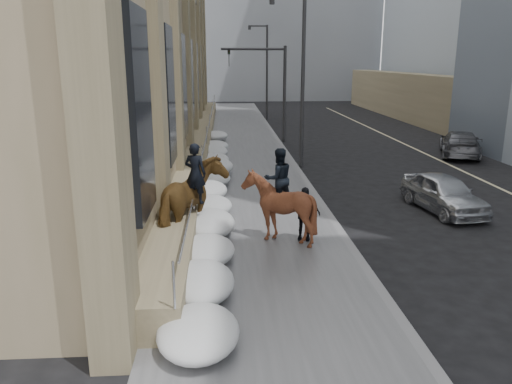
# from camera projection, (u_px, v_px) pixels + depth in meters

# --- Properties ---
(ground) EXTENTS (140.00, 140.00, 0.00)m
(ground) POSITION_uv_depth(u_px,v_px,m) (266.00, 299.00, 11.10)
(ground) COLOR black
(ground) RESTS_ON ground
(sidewalk) EXTENTS (5.00, 80.00, 0.12)m
(sidewalk) POSITION_uv_depth(u_px,v_px,m) (246.00, 186.00, 20.73)
(sidewalk) COLOR #4F4F52
(sidewalk) RESTS_ON ground
(curb) EXTENTS (0.24, 80.00, 0.12)m
(curb) POSITION_uv_depth(u_px,v_px,m) (309.00, 185.00, 20.89)
(curb) COLOR slate
(curb) RESTS_ON ground
(lane_line) EXTENTS (0.15, 70.00, 0.01)m
(lane_line) POSITION_uv_depth(u_px,v_px,m) (490.00, 184.00, 21.39)
(lane_line) COLOR #BFB78C
(lane_line) RESTS_ON ground
(bg_building_far) EXTENTS (24.00, 12.00, 20.00)m
(bg_building_far) POSITION_uv_depth(u_px,v_px,m) (190.00, 27.00, 77.59)
(bg_building_far) COLOR gray
(bg_building_far) RESTS_ON ground
(streetlight_mid) EXTENTS (1.71, 0.24, 8.00)m
(streetlight_mid) POSITION_uv_depth(u_px,v_px,m) (300.00, 72.00, 23.59)
(streetlight_mid) COLOR #2D2D30
(streetlight_mid) RESTS_ON ground
(streetlight_far) EXTENTS (1.71, 0.24, 8.00)m
(streetlight_far) POSITION_uv_depth(u_px,v_px,m) (265.00, 67.00, 42.88)
(streetlight_far) COLOR #2D2D30
(streetlight_far) RESTS_ON ground
(traffic_signal) EXTENTS (4.10, 0.22, 6.00)m
(traffic_signal) POSITION_uv_depth(u_px,v_px,m) (270.00, 79.00, 31.41)
(traffic_signal) COLOR #2D2D30
(traffic_signal) RESTS_ON ground
(snow_bank) EXTENTS (1.70, 18.10, 0.76)m
(snow_bank) POSITION_uv_depth(u_px,v_px,m) (211.00, 189.00, 18.71)
(snow_bank) COLOR silver
(snow_bank) RESTS_ON sidewalk
(mounted_horse_left) EXTENTS (2.18, 3.00, 2.81)m
(mounted_horse_left) POSITION_uv_depth(u_px,v_px,m) (192.00, 200.00, 14.09)
(mounted_horse_left) COLOR #523818
(mounted_horse_left) RESTS_ON sidewalk
(mounted_horse_right) EXTENTS (2.10, 2.24, 2.68)m
(mounted_horse_right) POSITION_uv_depth(u_px,v_px,m) (278.00, 203.00, 14.09)
(mounted_horse_right) COLOR #4D2616
(mounted_horse_right) RESTS_ON sidewalk
(pedestrian) EXTENTS (0.98, 0.58, 1.57)m
(pedestrian) POSITION_uv_depth(u_px,v_px,m) (304.00, 214.00, 14.27)
(pedestrian) COLOR black
(pedestrian) RESTS_ON sidewalk
(car_silver) EXTENTS (2.11, 4.08, 1.33)m
(car_silver) POSITION_uv_depth(u_px,v_px,m) (443.00, 193.00, 17.40)
(car_silver) COLOR #BABDC3
(car_silver) RESTS_ON ground
(car_grey) EXTENTS (3.58, 5.21, 1.40)m
(car_grey) POSITION_uv_depth(u_px,v_px,m) (460.00, 144.00, 27.35)
(car_grey) COLOR #54555B
(car_grey) RESTS_ON ground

